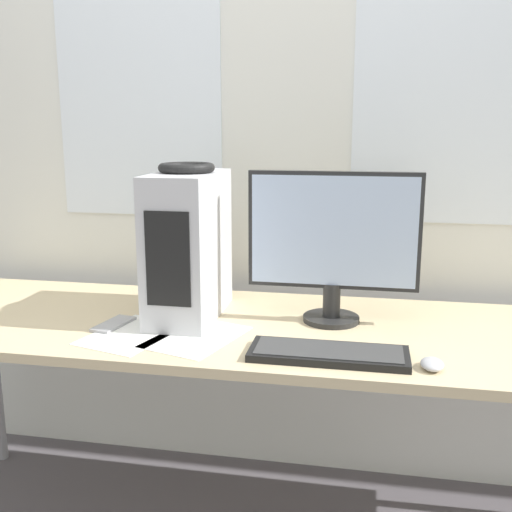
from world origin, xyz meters
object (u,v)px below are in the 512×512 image
pc_tower (188,246)px  keyboard (329,353)px  monitor_main (333,241)px  cell_phone (114,324)px  mouse (432,364)px  headphones (187,168)px

pc_tower → keyboard: 0.58m
monitor_main → cell_phone: bearing=-165.4°
monitor_main → keyboard: size_ratio=1.24×
mouse → cell_phone: size_ratio=0.51×
keyboard → mouse: 0.26m
pc_tower → keyboard: size_ratio=1.09×
pc_tower → mouse: size_ratio=5.56×
pc_tower → monitor_main: bearing=3.4°
keyboard → mouse: size_ratio=5.08×
keyboard → mouse: (0.26, -0.03, 0.00)m
pc_tower → mouse: bearing=-22.6°
monitor_main → cell_phone: monitor_main is taller
pc_tower → monitor_main: 0.45m
monitor_main → mouse: bearing=-50.1°
mouse → keyboard: bearing=174.1°
pc_tower → headphones: bearing=90.0°
keyboard → cell_phone: 0.67m
headphones → monitor_main: (0.45, 0.03, -0.21)m
pc_tower → monitor_main: monitor_main is taller
pc_tower → monitor_main: size_ratio=0.88×
cell_phone → pc_tower: bearing=47.2°
mouse → headphones: bearing=157.3°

